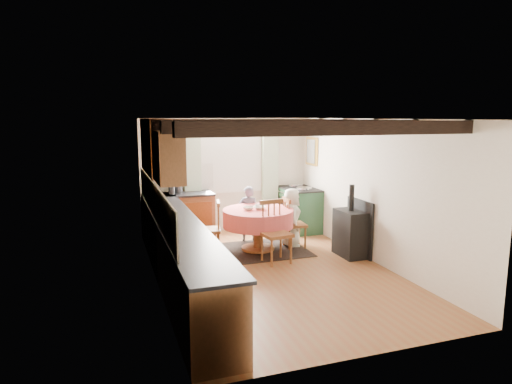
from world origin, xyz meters
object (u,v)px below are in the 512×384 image
object	(u,v)px
aga_range	(299,209)
cup	(258,207)
chair_near	(277,232)
chair_left	(209,228)
cast_iron_stove	(351,221)
child_right	(291,217)
child_far	(248,214)
chair_right	(295,223)
dining_table	(258,230)

from	to	relation	value
aga_range	cup	world-z (taller)	aga_range
chair_near	cup	size ratio (longest dim) A/B	9.77
chair_near	chair_left	world-z (taller)	chair_near
chair_near	cast_iron_stove	size ratio (longest dim) A/B	0.83
aga_range	child_right	xyz separation A→B (m)	(-0.63, -1.05, 0.08)
chair_near	child_far	xyz separation A→B (m)	(-0.04, 1.41, 0.02)
chair_right	child_far	size ratio (longest dim) A/B	0.87
dining_table	cast_iron_stove	distance (m)	1.67
aga_range	cup	distance (m)	1.77
dining_table	chair_near	size ratio (longest dim) A/B	1.21
child_far	aga_range	bearing A→B (deg)	-148.45
chair_left	aga_range	bearing A→B (deg)	127.70
cup	chair_left	bearing A→B (deg)	175.01
child_right	cup	world-z (taller)	child_right
chair_right	child_right	distance (m)	0.13
cast_iron_stove	child_far	world-z (taller)	cast_iron_stove
aga_range	child_right	size ratio (longest dim) A/B	0.93
dining_table	cup	world-z (taller)	cup
aga_range	chair_left	bearing A→B (deg)	-154.70
chair_near	chair_right	xyz separation A→B (m)	(0.64, 0.72, -0.05)
chair_left	cup	world-z (taller)	chair_left
cast_iron_stove	child_far	distance (m)	2.05
chair_left	child_far	world-z (taller)	child_far
chair_right	child_right	xyz separation A→B (m)	(-0.02, 0.11, 0.08)
chair_left	chair_right	size ratio (longest dim) A/B	1.01
dining_table	chair_right	xyz separation A→B (m)	(0.72, -0.02, 0.09)
dining_table	aga_range	bearing A→B (deg)	40.42
cast_iron_stove	dining_table	bearing A→B (deg)	150.76
chair_left	child_far	distance (m)	1.09
chair_near	child_right	world-z (taller)	child_right
chair_right	aga_range	xyz separation A→B (m)	(0.61, 1.15, -0.00)
cast_iron_stove	cup	distance (m)	1.66
dining_table	chair_left	distance (m)	0.90
chair_right	chair_near	bearing A→B (deg)	142.07
chair_near	child_right	size ratio (longest dim) A/B	0.95
child_far	child_right	xyz separation A→B (m)	(0.67, -0.59, 0.00)
child_far	cup	distance (m)	0.72
child_right	cup	bearing A→B (deg)	106.64
chair_right	cast_iron_stove	world-z (taller)	cast_iron_stove
chair_near	aga_range	world-z (taller)	chair_near
cast_iron_stove	cup	size ratio (longest dim) A/B	11.75
chair_right	child_far	world-z (taller)	child_far
chair_near	cast_iron_stove	world-z (taller)	cast_iron_stove
chair_near	cast_iron_stove	xyz separation A→B (m)	(1.37, -0.07, 0.11)
child_far	cup	bearing A→B (deg)	100.19
child_right	dining_table	bearing A→B (deg)	107.00
dining_table	cup	bearing A→B (deg)	35.20
cast_iron_stove	child_far	xyz separation A→B (m)	(-1.41, 1.48, -0.09)
dining_table	chair_right	distance (m)	0.72
chair_right	cup	distance (m)	0.79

